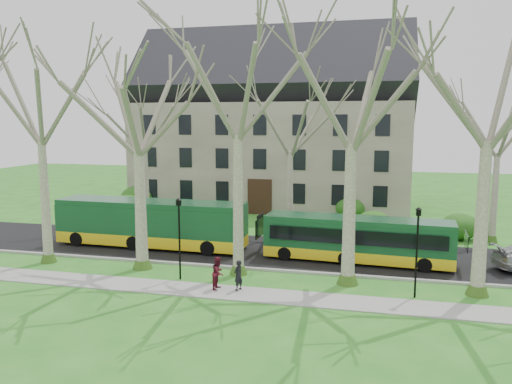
% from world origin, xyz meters
% --- Properties ---
extents(ground, '(120.00, 120.00, 0.00)m').
position_xyz_m(ground, '(0.00, 0.00, 0.00)').
color(ground, '#297621').
rests_on(ground, ground).
extents(sidewalk, '(70.00, 2.00, 0.06)m').
position_xyz_m(sidewalk, '(0.00, -2.50, 0.03)').
color(sidewalk, gray).
rests_on(sidewalk, ground).
extents(road, '(80.00, 8.00, 0.06)m').
position_xyz_m(road, '(0.00, 5.50, 0.03)').
color(road, black).
rests_on(road, ground).
extents(curb, '(80.00, 0.25, 0.14)m').
position_xyz_m(curb, '(0.00, 1.50, 0.07)').
color(curb, '#A5A39E').
rests_on(curb, ground).
extents(building, '(26.50, 12.20, 16.00)m').
position_xyz_m(building, '(-6.00, 24.00, 8.07)').
color(building, gray).
rests_on(building, ground).
extents(tree_row_verge, '(49.00, 7.00, 14.00)m').
position_xyz_m(tree_row_verge, '(0.00, 0.30, 7.00)').
color(tree_row_verge, gray).
rests_on(tree_row_verge, ground).
extents(tree_row_far, '(33.00, 7.00, 12.00)m').
position_xyz_m(tree_row_far, '(-1.33, 11.00, 6.00)').
color(tree_row_far, gray).
rests_on(tree_row_far, ground).
extents(lamp_row, '(36.22, 0.22, 4.30)m').
position_xyz_m(lamp_row, '(-0.00, -1.00, 2.57)').
color(lamp_row, black).
rests_on(lamp_row, ground).
extents(hedges, '(30.60, 8.60, 2.00)m').
position_xyz_m(hedges, '(-4.67, 14.00, 1.00)').
color(hedges, '#235819').
rests_on(hedges, ground).
extents(bus_lead, '(12.83, 2.99, 3.19)m').
position_xyz_m(bus_lead, '(-10.44, 4.92, 1.66)').
color(bus_lead, '#144928').
rests_on(bus_lead, road).
extents(bus_follow, '(11.08, 3.03, 2.74)m').
position_xyz_m(bus_follow, '(3.05, 4.43, 1.43)').
color(bus_follow, '#144928').
rests_on(bus_follow, road).
extents(pedestrian_a, '(0.56, 0.65, 1.52)m').
position_xyz_m(pedestrian_a, '(-2.48, -2.11, 0.82)').
color(pedestrian_a, black).
rests_on(pedestrian_a, sidewalk).
extents(pedestrian_b, '(0.68, 0.84, 1.64)m').
position_xyz_m(pedestrian_b, '(-3.50, -2.14, 0.88)').
color(pedestrian_b, '#541321').
rests_on(pedestrian_b, sidewalk).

